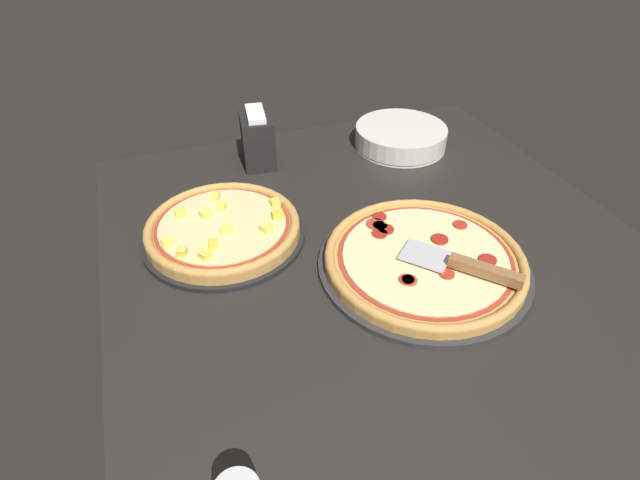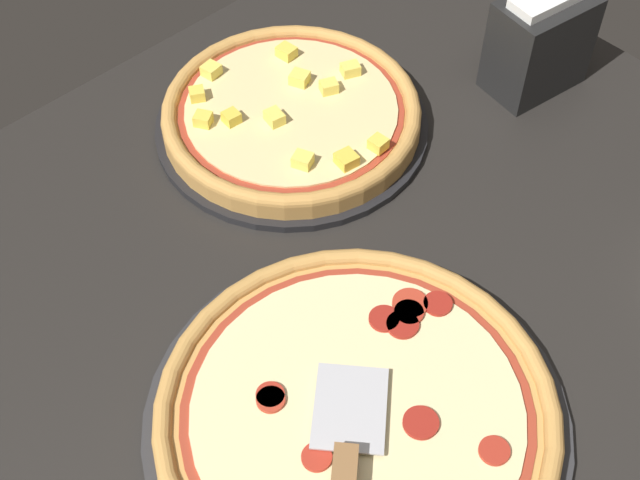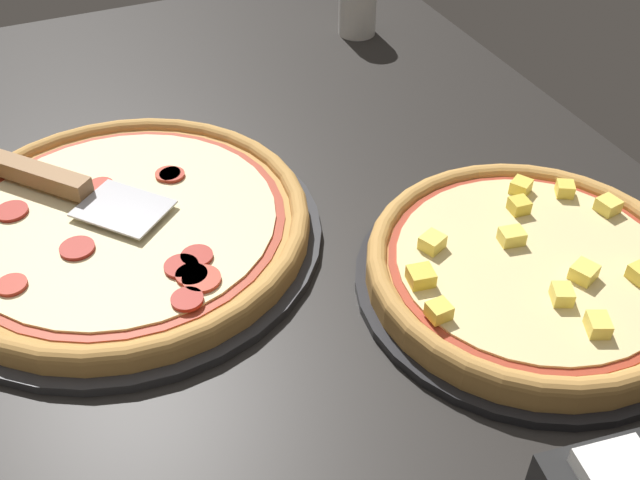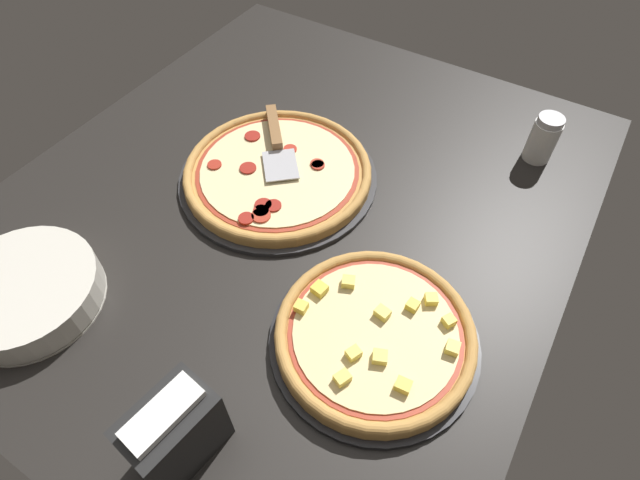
% 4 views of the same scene
% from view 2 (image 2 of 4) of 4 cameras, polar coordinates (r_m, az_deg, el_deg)
% --- Properties ---
extents(ground_plane, '(1.25, 1.08, 0.04)m').
position_cam_2_polar(ground_plane, '(0.92, 1.40, -8.85)').
color(ground_plane, black).
extents(pizza_pan_front, '(0.41, 0.41, 0.01)m').
position_cam_2_polar(pizza_pan_front, '(0.87, 2.36, -11.54)').
color(pizza_pan_front, '#2D2D30').
rests_on(pizza_pan_front, ground_plane).
extents(pizza_front, '(0.38, 0.38, 0.03)m').
position_cam_2_polar(pizza_front, '(0.85, 2.41, -10.97)').
color(pizza_front, '#C68E47').
rests_on(pizza_front, pizza_pan_front).
extents(pizza_pan_back, '(0.34, 0.34, 0.01)m').
position_cam_2_polar(pizza_pan_back, '(1.12, -1.82, 7.34)').
color(pizza_pan_back, black).
rests_on(pizza_pan_back, ground_plane).
extents(pizza_back, '(0.32, 0.32, 0.04)m').
position_cam_2_polar(pizza_back, '(1.10, -1.85, 8.14)').
color(pizza_back, '#C68E47').
rests_on(pizza_back, pizza_pan_back).
extents(napkin_holder, '(0.13, 0.09, 0.14)m').
position_cam_2_polar(napkin_holder, '(1.17, 13.89, 12.21)').
color(napkin_holder, black).
rests_on(napkin_holder, ground_plane).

